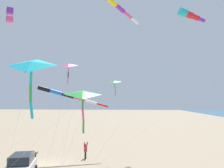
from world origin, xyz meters
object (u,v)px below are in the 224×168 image
(kite_delta_red_high_left, at_px, (31,66))
(kite_delta_blue_topmost, at_px, (83,95))
(person_child_grey_jacket, at_px, (86,149))
(kite_windsock_long_streamer_right, at_px, (114,4))
(parked_car, at_px, (21,166))
(kite_delta_long_streamer_left, at_px, (114,82))
(kite_windsock_green_low_center, at_px, (189,15))
(kite_box_rainbow_low_near, at_px, (10,15))
(kite_delta_orange_high_right, at_px, (69,66))
(kite_windsock_white_trailing, at_px, (64,95))
(person_child_green_jacket, at_px, (35,159))

(kite_delta_red_high_left, relative_size, kite_delta_blue_topmost, 1.02)
(person_child_grey_jacket, xyz_separation_m, kite_windsock_long_streamer_right, (3.01, 1.16, 17.04))
(parked_car, height_order, kite_delta_long_streamer_left, kite_delta_long_streamer_left)
(kite_windsock_long_streamer_right, distance_m, kite_windsock_green_low_center, 8.75)
(kite_windsock_green_low_center, height_order, kite_box_rainbow_low_near, kite_box_rainbow_low_near)
(kite_delta_orange_high_right, bearing_deg, kite_delta_red_high_left, -75.53)
(kite_windsock_long_streamer_right, height_order, kite_windsock_white_trailing, kite_windsock_long_streamer_right)
(kite_delta_long_streamer_left, bearing_deg, kite_delta_red_high_left, -95.50)
(kite_windsock_long_streamer_right, bearing_deg, kite_delta_orange_high_right, -147.83)
(kite_delta_long_streamer_left, height_order, kite_delta_blue_topmost, kite_delta_long_streamer_left)
(kite_delta_blue_topmost, distance_m, kite_delta_orange_high_right, 8.87)
(kite_windsock_long_streamer_right, distance_m, kite_windsock_white_trailing, 12.40)
(kite_delta_blue_topmost, bearing_deg, parked_car, 166.36)
(kite_delta_blue_topmost, height_order, kite_box_rainbow_low_near, kite_box_rainbow_low_near)
(kite_windsock_white_trailing, bearing_deg, kite_delta_long_streamer_left, 9.94)
(person_child_grey_jacket, bearing_deg, kite_windsock_green_low_center, 4.12)
(person_child_green_jacket, height_order, kite_delta_orange_high_right, kite_delta_orange_high_right)
(parked_car, relative_size, kite_delta_long_streamer_left, 0.36)
(kite_windsock_long_streamer_right, relative_size, kite_delta_blue_topmost, 2.36)
(person_child_green_jacket, distance_m, kite_windsock_white_trailing, 7.23)
(kite_delta_blue_topmost, distance_m, kite_windsock_white_trailing, 9.16)
(kite_windsock_long_streamer_right, bearing_deg, kite_delta_red_high_left, -94.36)
(person_child_green_jacket, relative_size, person_child_grey_jacket, 0.80)
(kite_box_rainbow_low_near, bearing_deg, kite_delta_long_streamer_left, -9.44)
(kite_delta_blue_topmost, bearing_deg, kite_delta_red_high_left, -96.99)
(kite_delta_orange_high_right, bearing_deg, kite_delta_blue_topmost, -60.44)
(kite_box_rainbow_low_near, height_order, kite_windsock_white_trailing, kite_box_rainbow_low_near)
(person_child_green_jacket, relative_size, kite_box_rainbow_low_near, 0.08)
(kite_delta_red_high_left, xyz_separation_m, kite_box_rainbow_low_near, (-13.93, 17.04, 10.70))
(kite_windsock_white_trailing, bearing_deg, kite_delta_blue_topmost, -58.47)
(kite_delta_orange_high_right, bearing_deg, kite_windsock_white_trailing, 136.68)
(kite_delta_blue_topmost, relative_size, kite_windsock_white_trailing, 0.74)
(kite_delta_red_high_left, distance_m, kite_delta_blue_topmost, 5.89)
(kite_delta_red_high_left, distance_m, kite_box_rainbow_low_near, 24.47)
(kite_delta_long_streamer_left, bearing_deg, kite_windsock_long_streamer_right, 100.15)
(person_child_grey_jacket, distance_m, kite_delta_red_high_left, 16.04)
(parked_car, distance_m, kite_windsock_green_low_center, 22.38)
(kite_delta_long_streamer_left, relative_size, kite_delta_red_high_left, 1.60)
(kite_delta_red_high_left, height_order, kite_windsock_green_low_center, kite_windsock_green_low_center)
(kite_windsock_green_low_center, bearing_deg, kite_windsock_white_trailing, -172.69)
(kite_delta_orange_high_right, relative_size, kite_windsock_white_trailing, 0.96)
(parked_car, height_order, person_child_grey_jacket, person_child_grey_jacket)
(person_child_grey_jacket, xyz_separation_m, kite_delta_orange_high_right, (-1.48, -1.67, 9.12))
(person_child_grey_jacket, xyz_separation_m, kite_delta_blue_topmost, (2.53, -8.73, 5.56))
(person_child_grey_jacket, bearing_deg, kite_delta_orange_high_right, -131.60)
(kite_delta_blue_topmost, distance_m, kite_box_rainbow_low_near, 21.94)
(kite_delta_long_streamer_left, height_order, kite_delta_red_high_left, kite_delta_long_streamer_left)
(person_child_grey_jacket, bearing_deg, kite_delta_long_streamer_left, 0.42)
(kite_windsock_white_trailing, bearing_deg, parked_car, -97.06)
(kite_delta_long_streamer_left, height_order, kite_windsock_white_trailing, kite_delta_long_streamer_left)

